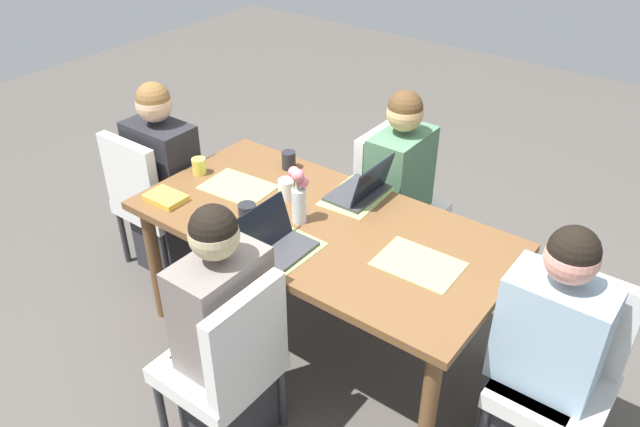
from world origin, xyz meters
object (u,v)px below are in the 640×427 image
chair_far_left_near (229,361)px  person_head_left_left_far (543,365)px  laptop_near_left_mid (362,189)px  coffee_mug_near_left (289,160)px  flower_vase (299,194)px  coffee_mug_centre_left (199,166)px  laptop_far_left_near (274,244)px  book_blue_cover (166,198)px  person_near_left_mid (398,200)px  coffee_mug_near_right (287,189)px  coffee_mug_centre_right (247,214)px  person_far_left_near (226,340)px  chair_near_left_mid (392,196)px  dining_table (320,237)px  chair_head_left_left_far (562,366)px  chair_head_right_right_near (151,196)px  person_head_right_right_near (167,190)px

chair_far_left_near → person_head_left_left_far: size_ratio=0.75×
laptop_near_left_mid → coffee_mug_near_left: size_ratio=3.21×
flower_vase → coffee_mug_centre_left: (0.73, -0.04, -0.11)m
laptop_far_left_near → book_blue_cover: bearing=-0.3°
person_near_left_mid → coffee_mug_near_right: 0.77m
person_near_left_mid → coffee_mug_centre_right: (0.28, 0.95, 0.28)m
coffee_mug_near_left → coffee_mug_centre_left: bearing=44.0°
person_far_left_near → laptop_near_left_mid: person_far_left_near is taller
chair_near_left_mid → coffee_mug_centre_left: size_ratio=10.03×
laptop_near_left_mid → coffee_mug_centre_right: laptop_near_left_mid is taller
chair_near_left_mid → laptop_near_left_mid: bearing=101.1°
coffee_mug_near_left → coffee_mug_centre_right: coffee_mug_centre_right is taller
dining_table → chair_head_left_left_far: size_ratio=2.03×
person_head_left_left_far → coffee_mug_centre_left: size_ratio=13.32×
chair_head_right_right_near → coffee_mug_near_right: (-0.94, -0.14, 0.31)m
coffee_mug_centre_right → book_blue_cover: bearing=11.4°
chair_head_right_right_near → flower_vase: size_ratio=3.10×
person_near_left_mid → coffee_mug_near_right: (0.28, 0.66, 0.28)m
laptop_near_left_mid → laptop_far_left_near: (0.05, 0.63, -0.00)m
chair_near_left_mid → coffee_mug_near_right: size_ratio=8.69×
laptop_near_left_mid → coffee_mug_near_right: bearing=38.3°
person_head_left_left_far → coffee_mug_centre_left: bearing=-0.2°
person_near_left_mid → coffee_mug_near_right: person_near_left_mid is taller
chair_head_right_right_near → laptop_near_left_mid: laptop_near_left_mid is taller
person_near_left_mid → laptop_far_left_near: size_ratio=3.73×
chair_head_right_right_near → coffee_mug_centre_left: chair_head_right_right_near is taller
chair_head_left_left_far → laptop_near_left_mid: bearing=-12.5°
chair_far_left_near → laptop_near_left_mid: 1.11m
laptop_near_left_mid → laptop_far_left_near: bearing=85.5°
person_head_right_right_near → coffee_mug_centre_left: (-0.34, 0.02, 0.28)m
dining_table → person_head_left_left_far: person_head_left_left_far is taller
laptop_near_left_mid → person_near_left_mid: bearing=-87.4°
dining_table → chair_head_left_left_far: chair_head_left_left_far is taller
laptop_near_left_mid → chair_far_left_near: bearing=93.1°
person_head_left_left_far → laptop_far_left_near: size_ratio=3.73×
person_head_right_right_near → coffee_mug_centre_right: size_ratio=11.38×
chair_near_left_mid → person_near_left_mid: bearing=141.2°
dining_table → laptop_far_left_near: bearing=86.5°
chair_far_left_near → coffee_mug_near_right: bearing=-66.5°
flower_vase → coffee_mug_centre_left: 0.74m
chair_near_left_mid → coffee_mug_centre_left: bearing=47.0°
dining_table → coffee_mug_centre_right: (0.27, 0.21, 0.14)m
flower_vase → coffee_mug_near_right: size_ratio=2.80×
person_head_right_right_near → coffee_mug_near_left: 0.81m
person_head_right_right_near → coffee_mug_centre_right: (-0.88, 0.23, 0.28)m
chair_far_left_near → person_far_left_near: size_ratio=0.75×
person_far_left_near → person_head_left_left_far: size_ratio=1.00×
chair_far_left_near → coffee_mug_near_left: 1.25m
chair_near_left_mid → book_blue_cover: bearing=58.4°
person_head_right_right_near → chair_head_right_right_near: bearing=51.2°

